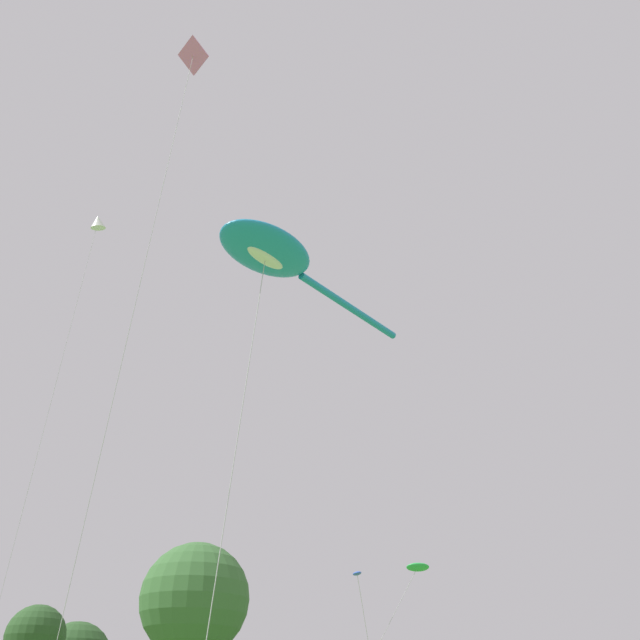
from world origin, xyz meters
TOP-DOWN VIEW (x-y plane):
  - big_show_kite at (2.04, 15.02)m, footprint 9.48×4.30m
  - small_kite_delta_white at (-1.43, 29.56)m, footprint 1.91×2.62m
  - small_kite_diamond_red at (12.88, 21.49)m, footprint 4.47×2.42m
  - small_kite_streamer_purple at (-1.72, 15.08)m, footprint 1.79×1.00m
  - small_kite_tiny_distant at (10.53, 22.54)m, footprint 3.22×2.71m
  - tree_shrub_far at (5.11, 59.04)m, footprint 4.62×4.62m
  - tree_oak_right at (12.81, 46.01)m, footprint 7.67×7.67m

SIDE VIEW (x-z plane):
  - small_kite_tiny_distant at x=10.53m, z-range 3.13..10.02m
  - tree_shrub_far at x=5.11m, z-range 2.30..11.67m
  - small_kite_diamond_red at x=12.88m, z-range 3.40..10.75m
  - tree_oak_right at x=12.81m, z-range 2.40..15.01m
  - big_show_kite at x=2.04m, z-range 7.53..23.40m
  - small_kite_streamer_purple at x=-1.72m, z-range 9.99..33.83m
  - small_kite_delta_white at x=-1.43m, z-range 12.22..37.94m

